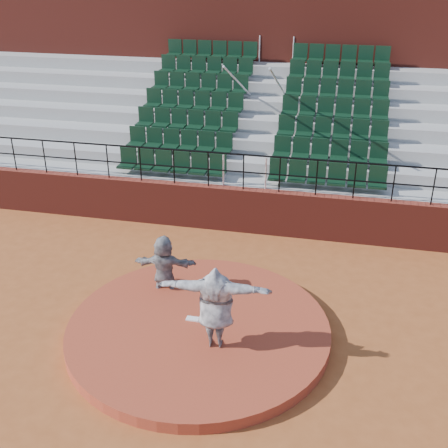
{
  "coord_description": "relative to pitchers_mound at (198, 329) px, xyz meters",
  "views": [
    {
      "loc": [
        2.59,
        -9.27,
        7.31
      ],
      "look_at": [
        0.0,
        2.5,
        1.4
      ],
      "focal_mm": 45.0,
      "sensor_mm": 36.0,
      "label": 1
    }
  ],
  "objects": [
    {
      "name": "seating_deck",
      "position": [
        0.0,
        8.65,
        1.32
      ],
      "size": [
        24.0,
        5.97,
        4.63
      ],
      "color": "#9A9994",
      "rests_on": "ground"
    },
    {
      "name": "wall_railing",
      "position": [
        0.0,
        5.0,
        1.9
      ],
      "size": [
        24.04,
        0.05,
        1.03
      ],
      "color": "black",
      "rests_on": "boundary_wall"
    },
    {
      "name": "ground",
      "position": [
        0.0,
        0.0,
        -0.12
      ],
      "size": [
        90.0,
        90.0,
        0.0
      ],
      "primitive_type": "plane",
      "color": "#9A4D22",
      "rests_on": "ground"
    },
    {
      "name": "pitcher",
      "position": [
        0.5,
        -0.53,
        1.01
      ],
      "size": [
        2.2,
        0.74,
        1.76
      ],
      "primitive_type": "imported",
      "rotation": [
        0.0,
        0.0,
        3.21
      ],
      "color": "black",
      "rests_on": "pitchers_mound"
    },
    {
      "name": "press_box_facade",
      "position": [
        0.0,
        12.6,
        3.43
      ],
      "size": [
        24.0,
        3.0,
        7.1
      ],
      "primitive_type": "cube",
      "color": "maroon",
      "rests_on": "ground"
    },
    {
      "name": "boundary_wall",
      "position": [
        0.0,
        5.0,
        0.53
      ],
      "size": [
        24.0,
        0.3,
        1.3
      ],
      "primitive_type": "cube",
      "color": "maroon",
      "rests_on": "ground"
    },
    {
      "name": "pitching_rubber",
      "position": [
        0.0,
        0.15,
        0.14
      ],
      "size": [
        0.6,
        0.15,
        0.03
      ],
      "primitive_type": "cube",
      "color": "white",
      "rests_on": "pitchers_mound"
    },
    {
      "name": "pitchers_mound",
      "position": [
        0.0,
        0.0,
        0.0
      ],
      "size": [
        5.5,
        5.5,
        0.25
      ],
      "primitive_type": "cylinder",
      "color": "#9D3B23",
      "rests_on": "ground"
    },
    {
      "name": "fielder",
      "position": [
        -1.12,
        1.25,
        0.65
      ],
      "size": [
        1.49,
        0.63,
        1.56
      ],
      "primitive_type": "imported",
      "rotation": [
        0.0,
        0.0,
        3.26
      ],
      "color": "black",
      "rests_on": "ground"
    }
  ]
}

